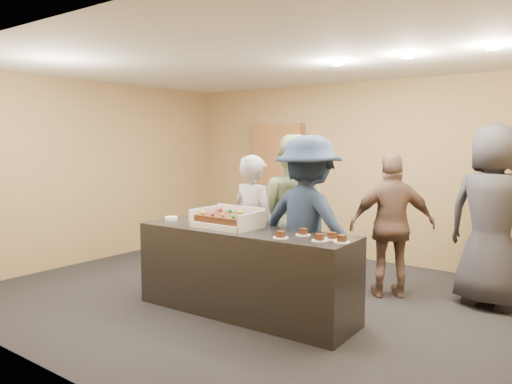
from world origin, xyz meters
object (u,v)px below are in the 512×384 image
serving_counter (245,271)px  sheet_cake (227,218)px  person_brown_extra (392,225)px  person_server_grey (254,228)px  person_dark_suit (493,216)px  storage_cabinet (278,186)px  person_sage_man (291,215)px  person_navy_man (308,225)px  cake_box (229,222)px  plate_stack (171,218)px

serving_counter → sheet_cake: (-0.24, -0.00, 0.55)m
person_brown_extra → person_server_grey: bearing=4.1°
serving_counter → person_dark_suit: 2.77m
storage_cabinet → person_sage_man: size_ratio=1.11×
person_server_grey → person_navy_man: person_navy_man is taller
person_navy_man → person_dark_suit: (1.51, 1.37, 0.07)m
cake_box → person_server_grey: bearing=88.0°
plate_stack → person_brown_extra: (2.09, 1.51, -0.08)m
sheet_cake → person_sage_man: person_sage_man is taller
person_dark_suit → person_server_grey: bearing=40.0°
storage_cabinet → cake_box: bearing=-64.7°
storage_cabinet → plate_stack: 3.00m
person_navy_man → person_brown_extra: (0.50, 1.04, -0.10)m
plate_stack → person_sage_man: bearing=40.2°
cake_box → person_brown_extra: bearing=49.6°
cake_box → person_server_grey: 0.44m
sheet_cake → storage_cabinet: bearing=115.1°
person_navy_man → sheet_cake: bearing=36.4°
sheet_cake → person_dark_suit: 2.89m
cake_box → plate_stack: size_ratio=4.76×
serving_counter → plate_stack: 1.18m
serving_counter → person_sage_man: (-0.01, 0.89, 0.50)m
plate_stack → person_server_grey: (0.86, 0.47, -0.09)m
person_navy_man → person_brown_extra: person_navy_man is taller
plate_stack → person_navy_man: (1.58, 0.47, 0.02)m
sheet_cake → person_server_grey: 0.48m
sheet_cake → person_navy_man: (0.74, 0.45, -0.06)m
serving_counter → person_dark_suit: person_dark_suit is taller
serving_counter → plate_stack: (-1.08, -0.02, 0.47)m
storage_cabinet → person_server_grey: storage_cabinet is taller
person_server_grey → person_navy_man: (0.72, 0.00, 0.11)m
person_sage_man → person_server_grey: bearing=48.0°
plate_stack → serving_counter: bearing=1.3°
cake_box → sheet_cake: cake_box is taller
person_server_grey → storage_cabinet: bearing=-54.0°
storage_cabinet → sheet_cake: bearing=-64.9°
storage_cabinet → cake_box: (1.37, -2.90, -0.10)m
sheet_cake → person_navy_man: size_ratio=0.31×
sheet_cake → person_brown_extra: 1.94m
person_navy_man → person_dark_suit: person_dark_suit is taller
storage_cabinet → person_navy_man: 3.26m
serving_counter → person_server_grey: 0.63m
person_brown_extra → cake_box: bearing=13.5°
sheet_cake → plate_stack: size_ratio=4.06×
serving_counter → person_navy_man: person_navy_man is taller
person_dark_suit → person_brown_extra: bearing=27.0°
serving_counter → cake_box: (-0.24, 0.03, 0.50)m
person_navy_man → person_brown_extra: bearing=-111.0°
cake_box → person_sage_man: (0.23, 0.86, -0.00)m
sheet_cake → person_dark_suit: (2.24, 1.82, 0.01)m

